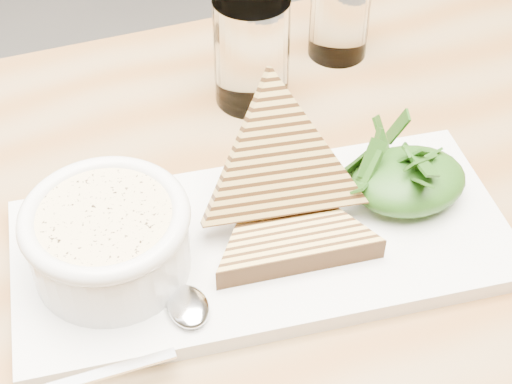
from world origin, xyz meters
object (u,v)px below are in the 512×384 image
object	(u,v)px
glass_near	(252,51)
soup_bowl	(110,245)
table_top	(316,250)
glass_far	(340,13)
platter	(263,243)

from	to	relation	value
glass_near	soup_bowl	bearing A→B (deg)	-131.96
table_top	soup_bowl	size ratio (longest dim) A/B	8.66
glass_far	platter	bearing A→B (deg)	-123.35
glass_near	glass_far	distance (m)	0.13
glass_near	platter	bearing A→B (deg)	-104.54
platter	glass_near	xyz separation A→B (m)	(0.05, 0.20, 0.05)
platter	glass_near	distance (m)	0.22
platter	glass_far	world-z (taller)	glass_far
soup_bowl	glass_far	bearing A→B (deg)	40.32
glass_far	table_top	bearing A→B (deg)	-114.97
glass_near	table_top	bearing A→B (deg)	-90.84
platter	soup_bowl	xyz separation A→B (m)	(-0.13, 0.01, 0.03)
table_top	platter	xyz separation A→B (m)	(-0.05, -0.00, 0.03)
platter	glass_far	size ratio (longest dim) A/B	4.19
soup_bowl	glass_near	distance (m)	0.27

